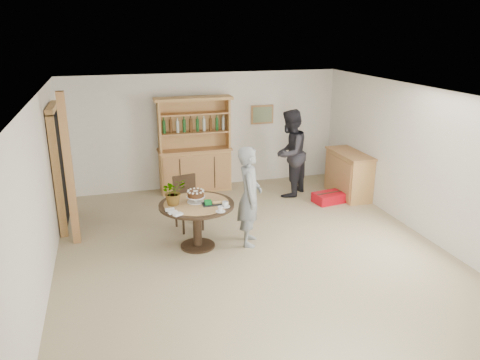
% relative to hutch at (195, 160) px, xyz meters
% --- Properties ---
extents(ground, '(7.00, 7.00, 0.00)m').
position_rel_hutch_xyz_m(ground, '(0.30, -3.24, -0.69)').
color(ground, tan).
rests_on(ground, ground).
extents(room_shell, '(6.04, 7.04, 2.52)m').
position_rel_hutch_xyz_m(room_shell, '(0.30, -3.23, 1.05)').
color(room_shell, white).
rests_on(room_shell, ground).
extents(doorway, '(0.13, 1.10, 2.18)m').
position_rel_hutch_xyz_m(doorway, '(-2.63, -1.24, 0.42)').
color(doorway, black).
rests_on(doorway, ground).
extents(pine_post, '(0.12, 0.12, 2.50)m').
position_rel_hutch_xyz_m(pine_post, '(-2.40, -2.04, 0.56)').
color(pine_post, '#B87D4D').
rests_on(pine_post, ground).
extents(hutch, '(1.62, 0.54, 2.04)m').
position_rel_hutch_xyz_m(hutch, '(0.00, 0.00, 0.00)').
color(hutch, tan).
rests_on(hutch, ground).
extents(sideboard, '(0.54, 1.26, 0.94)m').
position_rel_hutch_xyz_m(sideboard, '(3.04, -1.24, -0.22)').
color(sideboard, tan).
rests_on(sideboard, ground).
extents(dining_table, '(1.20, 1.20, 0.76)m').
position_rel_hutch_xyz_m(dining_table, '(-0.50, -2.76, -0.08)').
color(dining_table, black).
rests_on(dining_table, ground).
extents(dining_chair, '(0.50, 0.50, 0.95)m').
position_rel_hutch_xyz_m(dining_chair, '(-0.51, -1.94, -0.15)').
color(dining_chair, black).
rests_on(dining_chair, ground).
extents(birthday_cake, '(0.30, 0.30, 0.20)m').
position_rel_hutch_xyz_m(birthday_cake, '(-0.50, -2.71, 0.19)').
color(birthday_cake, white).
rests_on(birthday_cake, dining_table).
extents(flower_vase, '(0.47, 0.44, 0.42)m').
position_rel_hutch_xyz_m(flower_vase, '(-0.85, -2.71, 0.28)').
color(flower_vase, '#3F7233').
rests_on(flower_vase, dining_table).
extents(gift_tray, '(0.30, 0.20, 0.08)m').
position_rel_hutch_xyz_m(gift_tray, '(-0.28, -2.89, 0.10)').
color(gift_tray, black).
rests_on(gift_tray, dining_table).
extents(coffee_cup_a, '(0.15, 0.15, 0.09)m').
position_rel_hutch_xyz_m(coffee_cup_a, '(-0.10, -3.04, 0.11)').
color(coffee_cup_a, white).
rests_on(coffee_cup_a, dining_table).
extents(coffee_cup_b, '(0.15, 0.15, 0.08)m').
position_rel_hutch_xyz_m(coffee_cup_b, '(-0.22, -3.21, 0.11)').
color(coffee_cup_b, white).
rests_on(coffee_cup_b, dining_table).
extents(napkins, '(0.24, 0.33, 0.03)m').
position_rel_hutch_xyz_m(napkins, '(-0.91, -3.08, 0.09)').
color(napkins, white).
rests_on(napkins, dining_table).
extents(teen_boy, '(0.56, 0.69, 1.65)m').
position_rel_hutch_xyz_m(teen_boy, '(0.35, -2.86, 0.13)').
color(teen_boy, slate).
rests_on(teen_boy, ground).
extents(adult_person, '(1.12, 1.12, 1.83)m').
position_rel_hutch_xyz_m(adult_person, '(1.85, -0.86, 0.22)').
color(adult_person, black).
rests_on(adult_person, ground).
extents(red_suitcase, '(0.66, 0.49, 0.21)m').
position_rel_hutch_xyz_m(red_suitcase, '(2.47, -1.52, -0.59)').
color(red_suitcase, red).
rests_on(red_suitcase, ground).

